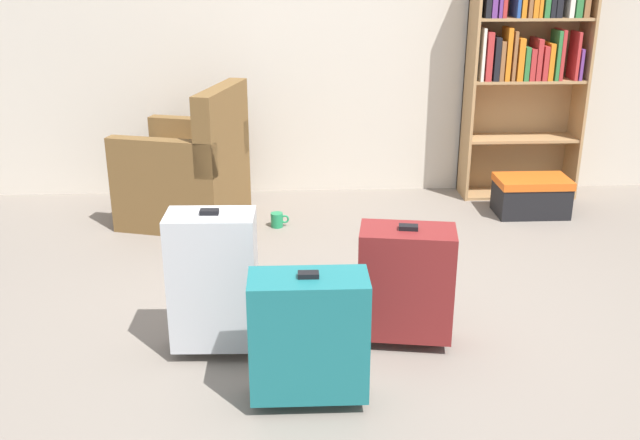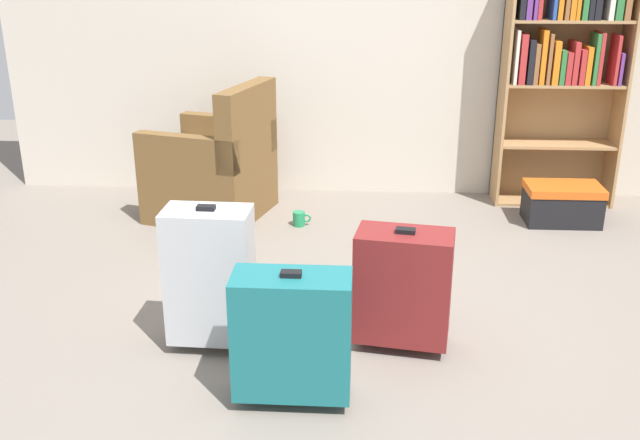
{
  "view_description": "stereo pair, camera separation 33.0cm",
  "coord_description": "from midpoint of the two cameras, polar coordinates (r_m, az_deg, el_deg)",
  "views": [
    {
      "loc": [
        -0.26,
        -2.98,
        1.72
      ],
      "look_at": [
        -0.11,
        0.1,
        0.55
      ],
      "focal_mm": 40.52,
      "sensor_mm": 36.0,
      "label": 1
    },
    {
      "loc": [
        0.07,
        -2.98,
        1.72
      ],
      "look_at": [
        -0.11,
        0.1,
        0.55
      ],
      "focal_mm": 40.52,
      "sensor_mm": 36.0,
      "label": 2
    }
  ],
  "objects": [
    {
      "name": "mug",
      "position": [
        4.74,
        0.35,
        0.07
      ],
      "size": [
        0.12,
        0.08,
        0.1
      ],
      "color": "#1E7F4C",
      "rests_on": "ground"
    },
    {
      "name": "armchair",
      "position": [
        4.89,
        -6.37,
        3.93
      ],
      "size": [
        0.87,
        0.87,
        0.9
      ],
      "color": "brown",
      "rests_on": "ground"
    },
    {
      "name": "ground_plane",
      "position": [
        3.44,
        4.5,
        -9.27
      ],
      "size": [
        8.78,
        8.78,
        0.0
      ],
      "primitive_type": "plane",
      "color": "slate"
    },
    {
      "name": "suitcase_silver",
      "position": [
        3.22,
        -5.8,
        -4.43
      ],
      "size": [
        0.39,
        0.23,
        0.68
      ],
      "color": "#B7BABF",
      "rests_on": "ground"
    },
    {
      "name": "suitcase_dark_red",
      "position": [
        3.27,
        9.47,
        -5.23
      ],
      "size": [
        0.45,
        0.3,
        0.58
      ],
      "color": "maroon",
      "rests_on": "ground"
    },
    {
      "name": "storage_box",
      "position": [
        5.08,
        20.37,
        1.25
      ],
      "size": [
        0.48,
        0.3,
        0.26
      ],
      "color": "black",
      "rests_on": "ground"
    },
    {
      "name": "suitcase_teal",
      "position": [
        2.85,
        1.12,
        -9.12
      ],
      "size": [
        0.46,
        0.23,
        0.57
      ],
      "color": "#19666B",
      "rests_on": "ground"
    },
    {
      "name": "back_wall",
      "position": [
        5.24,
        4.48,
        16.08
      ],
      "size": [
        5.02,
        0.1,
        2.6
      ],
      "primitive_type": "cube",
      "color": "beige",
      "rests_on": "ground"
    },
    {
      "name": "bookshelf",
      "position": [
        5.3,
        20.41,
        11.66
      ],
      "size": [
        0.82,
        0.29,
        1.68
      ],
      "color": "#A87F51",
      "rests_on": "ground"
    }
  ]
}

